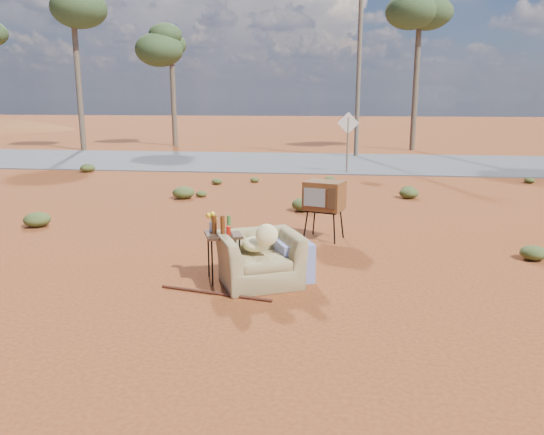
# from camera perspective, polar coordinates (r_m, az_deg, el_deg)

# --- Properties ---
(ground) EXTENTS (140.00, 140.00, 0.00)m
(ground) POSITION_cam_1_polar(r_m,az_deg,el_deg) (7.90, -1.68, -7.25)
(ground) COLOR brown
(ground) RESTS_ON ground
(highway) EXTENTS (140.00, 7.00, 0.04)m
(highway) POSITION_cam_1_polar(r_m,az_deg,el_deg) (22.52, 4.08, 5.96)
(highway) COLOR #565659
(highway) RESTS_ON ground
(armchair) EXTENTS (1.52, 1.35, 1.02)m
(armchair) POSITION_cam_1_polar(r_m,az_deg,el_deg) (7.86, -0.68, -3.68)
(armchair) COLOR #917C4F
(armchair) RESTS_ON ground
(tv_unit) EXTENTS (0.85, 0.76, 1.14)m
(tv_unit) POSITION_cam_1_polar(r_m,az_deg,el_deg) (10.23, 5.65, 2.28)
(tv_unit) COLOR black
(tv_unit) RESTS_ON ground
(side_table) EXTENTS (0.66, 0.66, 1.03)m
(side_table) POSITION_cam_1_polar(r_m,az_deg,el_deg) (7.91, -5.54, -1.52)
(side_table) COLOR #341F13
(side_table) RESTS_ON ground
(rusty_bar) EXTENTS (1.67, 0.42, 0.05)m
(rusty_bar) POSITION_cam_1_polar(r_m,az_deg,el_deg) (7.55, -6.11, -8.10)
(rusty_bar) COLOR #522515
(rusty_bar) RESTS_ON ground
(road_sign) EXTENTS (0.78, 0.06, 2.19)m
(road_sign) POSITION_cam_1_polar(r_m,az_deg,el_deg) (19.37, 8.17, 9.15)
(road_sign) COLOR brown
(road_sign) RESTS_ON ground
(eucalyptus_left) EXTENTS (3.20, 3.20, 8.10)m
(eucalyptus_left) POSITION_cam_1_polar(r_m,az_deg,el_deg) (29.72, -20.64, 20.22)
(eucalyptus_left) COLOR brown
(eucalyptus_left) RESTS_ON ground
(eucalyptus_near_left) EXTENTS (3.20, 3.20, 6.60)m
(eucalyptus_near_left) POSITION_cam_1_polar(r_m,az_deg,el_deg) (30.84, -10.78, 17.74)
(eucalyptus_near_left) COLOR brown
(eucalyptus_near_left) RESTS_ON ground
(eucalyptus_center) EXTENTS (3.20, 3.20, 7.60)m
(eucalyptus_center) POSITION_cam_1_polar(r_m,az_deg,el_deg) (28.83, 15.58, 19.82)
(eucalyptus_center) COLOR brown
(eucalyptus_center) RESTS_ON ground
(utility_pole_center) EXTENTS (1.40, 0.20, 8.00)m
(utility_pole_center) POSITION_cam_1_polar(r_m,az_deg,el_deg) (24.89, 9.34, 16.00)
(utility_pole_center) COLOR brown
(utility_pole_center) RESTS_ON ground
(scrub_patch) EXTENTS (17.49, 8.07, 0.33)m
(scrub_patch) POSITION_cam_1_polar(r_m,az_deg,el_deg) (12.18, -2.41, 0.64)
(scrub_patch) COLOR #485525
(scrub_patch) RESTS_ON ground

